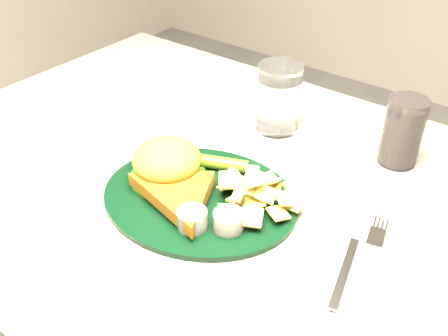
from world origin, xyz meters
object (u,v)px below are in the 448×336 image
at_px(cola_glass, 403,132).
at_px(dinner_plate, 199,182).
at_px(fork_napkin, 348,267).
at_px(table, 227,322).
at_px(water_glass, 279,98).

bearing_deg(cola_glass, dinner_plate, -125.15).
height_order(cola_glass, fork_napkin, cola_glass).
height_order(table, fork_napkin, fork_napkin).
xyz_separation_m(dinner_plate, fork_napkin, (0.25, 0.00, -0.03)).
xyz_separation_m(water_glass, fork_napkin, (0.27, -0.26, -0.06)).
bearing_deg(dinner_plate, water_glass, 82.41).
height_order(water_glass, cola_glass, water_glass).
xyz_separation_m(table, water_glass, (-0.03, 0.19, 0.44)).
height_order(dinner_plate, cola_glass, cola_glass).
bearing_deg(cola_glass, water_glass, -172.36).
bearing_deg(water_glass, dinner_plate, -85.13).
height_order(dinner_plate, water_glass, water_glass).
relative_size(water_glass, fork_napkin, 0.75).
relative_size(table, water_glass, 9.24).
height_order(table, cola_glass, cola_glass).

